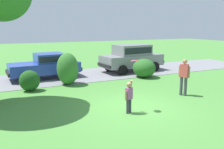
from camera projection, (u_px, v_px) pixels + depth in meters
ground_plane at (133, 107)px, 9.61m from camera, size 80.00×80.00×0.00m
driveway_strip at (81, 75)px, 15.75m from camera, size 28.00×4.40×0.02m
shrub_near_tree at (30, 81)px, 11.94m from camera, size 1.02×0.84×1.06m
shrub_centre_left at (68, 69)px, 13.19m from camera, size 1.20×1.25×1.79m
shrub_centre at (144, 68)px, 15.15m from camera, size 1.41×1.55×1.19m
parked_sedan at (46, 65)px, 14.84m from camera, size 4.50×2.29×1.56m
parked_suv at (132, 56)px, 17.13m from camera, size 4.84×2.40×1.92m
child_thrower at (129, 95)px, 8.85m from camera, size 0.40×0.35×1.29m
frisbee at (134, 61)px, 8.95m from camera, size 0.28×0.28×0.08m
adult_onlooker at (184, 75)px, 11.09m from camera, size 0.38×0.46×1.74m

